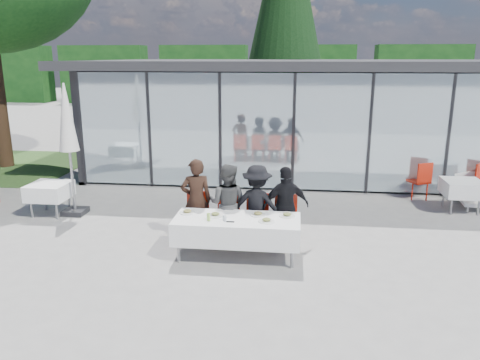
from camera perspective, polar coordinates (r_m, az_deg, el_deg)
name	(u,v)px	position (r m, az deg, el deg)	size (l,w,h in m)	color
ground	(235,249)	(9.00, -0.64, -8.43)	(90.00, 90.00, 0.00)	gray
pavilion	(324,99)	(16.45, 10.18, 9.68)	(14.80, 8.80, 3.44)	gray
treeline	(257,75)	(36.35, 2.03, 12.67)	(62.50, 2.00, 4.40)	#113512
dining_table	(237,229)	(8.47, -0.37, -6.02)	(2.26, 0.96, 0.75)	white
diner_a	(196,200)	(9.18, -5.35, -2.48)	(0.61, 0.61, 1.66)	#311E16
diner_chair_a	(197,214)	(9.31, -5.25, -4.13)	(0.44, 0.44, 0.97)	red
diner_b	(228,204)	(9.09, -1.53, -2.89)	(0.77, 0.77, 1.58)	#4D4D4D
diner_chair_b	(228,215)	(9.20, -1.48, -4.30)	(0.44, 0.44, 0.97)	red
diner_c	(257,205)	(9.03, 2.08, -3.05)	(1.01, 1.01, 1.57)	black
diner_chair_c	(257,216)	(9.14, 2.09, -4.44)	(0.44, 0.44, 0.97)	red
diner_d	(286,206)	(9.00, 5.60, -3.21)	(0.91, 0.91, 1.55)	black
diner_chair_d	(286,217)	(9.12, 5.57, -4.56)	(0.44, 0.44, 0.97)	red
plate_a	(187,212)	(8.71, -6.45, -3.88)	(0.29, 0.29, 0.07)	white
plate_b	(215,215)	(8.51, -3.02, -4.24)	(0.29, 0.29, 0.07)	white
plate_c	(258,214)	(8.54, 2.21, -4.17)	(0.29, 0.29, 0.07)	white
plate_d	(287,215)	(8.53, 5.76, -4.26)	(0.29, 0.29, 0.07)	white
plate_extra	(266,220)	(8.23, 3.24, -4.94)	(0.29, 0.29, 0.07)	white
juice_bottle	(209,217)	(8.27, -3.85, -4.52)	(0.06, 0.06, 0.13)	#98C552
drinking_glasses	(225,218)	(8.26, -1.88, -4.65)	(0.07, 0.07, 0.10)	silver
folded_eyeglasses	(230,222)	(8.20, -1.19, -5.11)	(0.14, 0.03, 0.01)	black
spare_table_left	(49,191)	(11.60, -22.22, -1.28)	(0.86, 0.86, 0.74)	white
spare_table_right	(462,188)	(12.16, 25.47, -0.92)	(0.86, 0.86, 0.74)	white
spare_chair_b	(421,179)	(12.75, 21.23, 0.12)	(0.59, 0.59, 0.97)	red
market_umbrella	(67,128)	(11.13, -20.30, 6.02)	(0.50, 0.50, 3.00)	black
lounger	(470,193)	(12.96, 26.21, -1.47)	(0.71, 1.38, 0.72)	white
grass_patch	(6,166)	(17.49, -26.58, 1.54)	(5.00, 5.00, 0.02)	#385926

